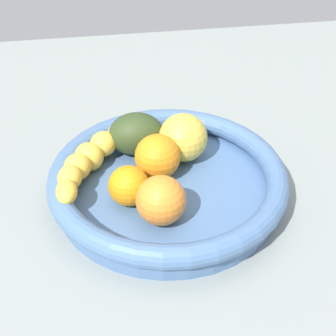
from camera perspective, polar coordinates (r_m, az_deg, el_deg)
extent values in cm
cube|color=gray|center=(73.77, 0.00, -4.05)|extent=(120.00, 120.00, 3.00)
cylinder|color=#496A98|center=(72.12, 0.00, -2.54)|extent=(31.42, 31.42, 2.06)
torus|color=#496A98|center=(70.47, 0.00, -0.92)|extent=(33.62, 33.62, 3.14)
ellipsoid|color=yellow|center=(77.98, -3.36, 4.88)|extent=(3.80, 4.76, 2.79)
ellipsoid|color=yellow|center=(77.03, -5.47, 3.93)|extent=(4.85, 5.22, 3.29)
ellipsoid|color=yellow|center=(75.71, -7.35, 2.73)|extent=(5.58, 5.62, 3.79)
ellipsoid|color=yellow|center=(74.06, -8.93, 1.27)|extent=(5.91, 5.93, 4.29)
ellipsoid|color=yellow|center=(71.65, -10.22, 0.13)|extent=(5.37, 5.19, 3.79)
ellipsoid|color=yellow|center=(69.02, -11.07, -1.19)|extent=(4.78, 4.12, 3.29)
ellipsoid|color=yellow|center=(66.28, -11.41, -2.64)|extent=(4.18, 2.81, 2.79)
sphere|color=orange|center=(71.26, -1.20, 1.29)|extent=(6.56, 6.56, 6.56)
sphere|color=orange|center=(63.93, -0.80, -3.69)|extent=(6.52, 6.52, 6.52)
sphere|color=orange|center=(67.16, -4.47, -2.01)|extent=(5.52, 5.52, 5.52)
sphere|color=gold|center=(74.58, 1.72, 3.46)|extent=(7.29, 7.29, 7.29)
ellipsoid|color=#2F411F|center=(76.21, -3.62, 3.88)|extent=(7.08, 8.74, 6.54)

